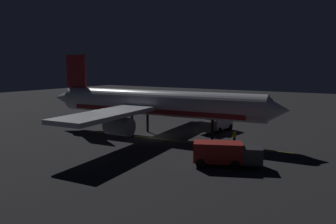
# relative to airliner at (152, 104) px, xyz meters

# --- Properties ---
(ground_plane) EXTENTS (180.00, 180.00, 0.20)m
(ground_plane) POSITION_rel_airliner_xyz_m (-0.05, 0.60, -4.52)
(ground_plane) COLOR #28282B
(apron_guide_stripe) EXTENTS (3.17, 28.10, 0.01)m
(apron_guide_stripe) POSITION_rel_airliner_xyz_m (0.85, 4.60, -4.41)
(apron_guide_stripe) COLOR gold
(apron_guide_stripe) RESTS_ON ground_plane
(airliner) EXTENTS (32.16, 35.84, 11.29)m
(airliner) POSITION_rel_airliner_xyz_m (0.00, 0.00, 0.00)
(airliner) COLOR silver
(airliner) RESTS_ON ground_plane
(baggage_truck) EXTENTS (4.41, 6.69, 2.32)m
(baggage_truck) POSITION_rel_airliner_xyz_m (7.71, 13.76, -3.20)
(baggage_truck) COLOR maroon
(baggage_truck) RESTS_ON ground_plane
(catering_truck) EXTENTS (6.69, 2.94, 2.46)m
(catering_truck) POSITION_rel_airliner_xyz_m (-7.38, 6.56, -3.14)
(catering_truck) COLOR silver
(catering_truck) RESTS_ON ground_plane
(ground_crew_worker) EXTENTS (0.40, 0.40, 1.74)m
(ground_crew_worker) POSITION_rel_airliner_xyz_m (-1.29, 11.46, -3.53)
(ground_crew_worker) COLOR black
(ground_crew_worker) RESTS_ON ground_plane
(traffic_cone_near_left) EXTENTS (0.50, 0.50, 0.55)m
(traffic_cone_near_left) POSITION_rel_airliner_xyz_m (0.09, 7.88, -4.17)
(traffic_cone_near_left) COLOR #EA590F
(traffic_cone_near_left) RESTS_ON ground_plane
(traffic_cone_near_right) EXTENTS (0.50, 0.50, 0.55)m
(traffic_cone_near_right) POSITION_rel_airliner_xyz_m (2.01, 9.07, -4.17)
(traffic_cone_near_right) COLOR #EA590F
(traffic_cone_near_right) RESTS_ON ground_plane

